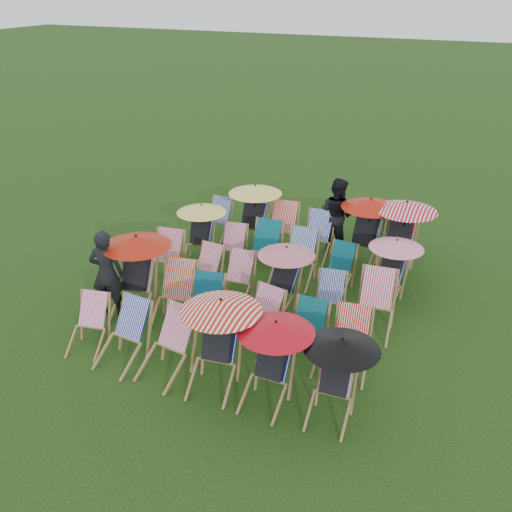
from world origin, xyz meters
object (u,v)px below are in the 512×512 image
at_px(deckchair_0, 88,325).
at_px(person_left, 107,273).
at_px(deckchair_29, 399,235).
at_px(deckchair_5, 335,378).
at_px(person_rear, 337,215).

distance_m(deckchair_0, person_left, 1.10).
distance_m(deckchair_29, person_left, 5.67).
relative_size(deckchair_0, deckchair_29, 0.59).
xyz_separation_m(deckchair_5, deckchair_29, (-0.08, 4.65, 0.13)).
distance_m(deckchair_5, person_left, 4.47).
bearing_deg(person_rear, deckchair_29, -178.37).
bearing_deg(deckchair_29, deckchair_5, -87.42).
height_order(deckchair_0, person_left, person_left).
height_order(deckchair_5, deckchair_29, deckchair_29).
bearing_deg(deckchair_0, person_left, 96.84).
bearing_deg(person_left, deckchair_5, 149.92).
relative_size(deckchair_0, deckchair_5, 0.71).
xyz_separation_m(deckchair_5, person_rear, (-1.50, 5.09, 0.18)).
relative_size(deckchair_5, person_left, 0.76).
bearing_deg(deckchair_5, person_left, 166.06).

